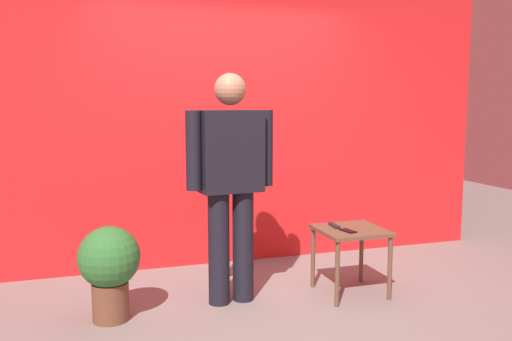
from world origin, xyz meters
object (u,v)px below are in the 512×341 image
Objects in this scene: tv_remote at (334,226)px; potted_plant at (109,265)px; cell_phone at (348,231)px; side_table at (351,238)px; standing_person at (231,176)px.

tv_remote is 0.25× the size of potted_plant.
tv_remote is at bearing 88.62° from cell_phone.
side_table is at bearing 38.18° from cell_phone.
standing_person is 0.98m from tv_remote.
side_table is 3.78× the size of cell_phone.
cell_phone is 0.18m from tv_remote.
tv_remote is at bearing -1.57° from standing_person.
potted_plant is at bearing 179.10° from side_table.
potted_plant reaches higher than side_table.
potted_plant is (-1.83, 0.11, -0.14)m from cell_phone.
standing_person reaches higher than tv_remote.
cell_phone is at bearing -12.64° from standing_person.
cell_phone is at bearing -3.47° from potted_plant.
potted_plant is (-1.80, -0.07, -0.15)m from tv_remote.
cell_phone is at bearing -75.08° from tv_remote.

